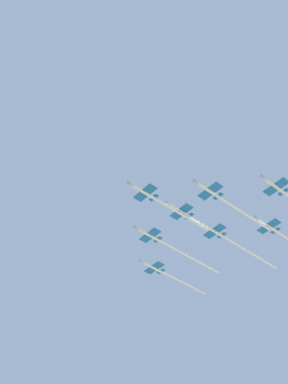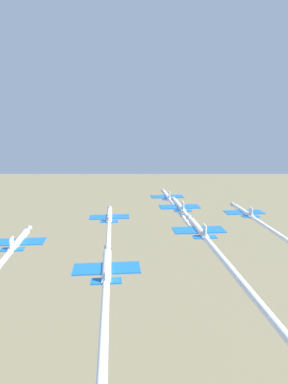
{
  "view_description": "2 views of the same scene",
  "coord_description": "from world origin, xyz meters",
  "px_view_note": "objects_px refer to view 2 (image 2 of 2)",
  "views": [
    {
      "loc": [
        128.78,
        -0.94,
        3.73
      ],
      "look_at": [
        8.06,
        17.8,
        123.8
      ],
      "focal_mm": 45.7,
      "sensor_mm": 36.0,
      "label": 1
    },
    {
      "loc": [
        -26.96,
        103.64,
        143.45
      ],
      "look_at": [
        20.93,
        6.25,
        121.71
      ],
      "focal_mm": 31.33,
      "sensor_mm": 36.0,
      "label": 2
    }
  ],
  "objects_px": {
    "jet_port_inner": "(109,226)",
    "jet_starboard_trail": "(105,308)",
    "jet_port_outer": "(190,220)",
    "jet_starboard_outer": "(2,262)",
    "jet_port_trail": "(215,249)",
    "jet_lead": "(171,202)",
    "jet_starboard_inner": "(262,224)"
  },
  "relations": [
    {
      "from": "jet_port_trail",
      "to": "jet_port_inner",
      "type": "bearing_deg",
      "value": 126.81
    },
    {
      "from": "jet_lead",
      "to": "jet_starboard_inner",
      "type": "distance_m",
      "value": 24.57
    },
    {
      "from": "jet_port_outer",
      "to": "jet_starboard_trail",
      "type": "relative_size",
      "value": 1.04
    },
    {
      "from": "jet_port_trail",
      "to": "jet_starboard_trail",
      "type": "xyz_separation_m",
      "value": [
        6.64,
        19.88,
        -0.87
      ]
    },
    {
      "from": "jet_port_inner",
      "to": "jet_starboard_inner",
      "type": "distance_m",
      "value": 32.15
    },
    {
      "from": "jet_starboard_outer",
      "to": "jet_port_trail",
      "type": "distance_m",
      "value": 32.35
    },
    {
      "from": "jet_port_outer",
      "to": "jet_port_trail",
      "type": "bearing_deg",
      "value": -90.0
    },
    {
      "from": "jet_lead",
      "to": "jet_starboard_trail",
      "type": "height_order",
      "value": "jet_starboard_trail"
    },
    {
      "from": "jet_port_outer",
      "to": "jet_port_trail",
      "type": "height_order",
      "value": "jet_port_trail"
    },
    {
      "from": "jet_lead",
      "to": "jet_starboard_inner",
      "type": "height_order",
      "value": "jet_lead"
    },
    {
      "from": "jet_starboard_inner",
      "to": "jet_port_outer",
      "type": "bearing_deg",
      "value": -170.14
    },
    {
      "from": "jet_lead",
      "to": "jet_port_outer",
      "type": "distance_m",
      "value": 21.44
    },
    {
      "from": "jet_starboard_outer",
      "to": "jet_starboard_trail",
      "type": "relative_size",
      "value": 0.94
    },
    {
      "from": "jet_port_outer",
      "to": "jet_port_inner",
      "type": "bearing_deg",
      "value": 162.15
    },
    {
      "from": "jet_starboard_outer",
      "to": "jet_starboard_trail",
      "type": "height_order",
      "value": "jet_starboard_trail"
    },
    {
      "from": "jet_starboard_inner",
      "to": "jet_port_trail",
      "type": "height_order",
      "value": "jet_port_trail"
    },
    {
      "from": "jet_port_outer",
      "to": "jet_starboard_outer",
      "type": "distance_m",
      "value": 34.52
    },
    {
      "from": "jet_starboard_inner",
      "to": "jet_port_outer",
      "type": "distance_m",
      "value": 16.41
    },
    {
      "from": "jet_starboard_inner",
      "to": "jet_port_trail",
      "type": "bearing_deg",
      "value": -130.09
    },
    {
      "from": "jet_lead",
      "to": "jet_port_outer",
      "type": "bearing_deg",
      "value": -90.0
    },
    {
      "from": "jet_port_inner",
      "to": "jet_starboard_trail",
      "type": "xyz_separation_m",
      "value": [
        -18.2,
        29.81,
        1.65
      ]
    },
    {
      "from": "jet_port_outer",
      "to": "jet_lead",
      "type": "bearing_deg",
      "value": 90.0
    },
    {
      "from": "jet_port_inner",
      "to": "jet_port_outer",
      "type": "bearing_deg",
      "value": -17.85
    },
    {
      "from": "jet_lead",
      "to": "jet_port_outer",
      "type": "relative_size",
      "value": 0.81
    },
    {
      "from": "jet_lead",
      "to": "jet_port_trail",
      "type": "xyz_separation_m",
      "value": [
        -19.62,
        32.14,
        1.45
      ]
    },
    {
      "from": "jet_starboard_inner",
      "to": "jet_starboard_outer",
      "type": "bearing_deg",
      "value": -162.26
    },
    {
      "from": "jet_starboard_inner",
      "to": "jet_starboard_outer",
      "type": "distance_m",
      "value": 50.49
    },
    {
      "from": "jet_port_inner",
      "to": "jet_starboard_trail",
      "type": "distance_m",
      "value": 34.97
    },
    {
      "from": "jet_starboard_outer",
      "to": "jet_port_trail",
      "type": "bearing_deg",
      "value": -6.51
    },
    {
      "from": "jet_lead",
      "to": "jet_starboard_outer",
      "type": "bearing_deg",
      "value": -133.32
    },
    {
      "from": "jet_port_outer",
      "to": "jet_port_trail",
      "type": "relative_size",
      "value": 1.07
    },
    {
      "from": "jet_port_inner",
      "to": "jet_port_trail",
      "type": "height_order",
      "value": "jet_port_trail"
    }
  ]
}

